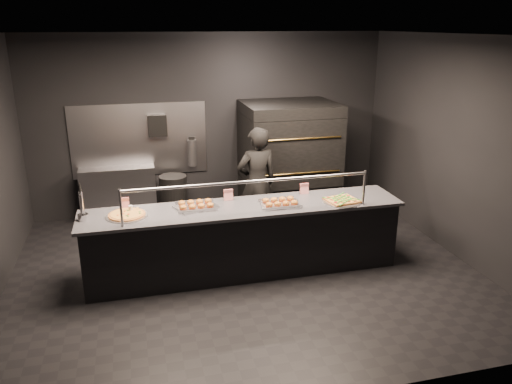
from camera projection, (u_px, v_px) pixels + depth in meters
room at (241, 162)px, 6.19m from camera, size 6.04×6.00×3.00m
service_counter at (244, 239)px, 6.49m from camera, size 4.10×0.78×1.37m
pizza_oven at (289, 159)px, 8.35m from camera, size 1.50×1.23×1.91m
prep_shelf at (119, 194)px, 8.25m from camera, size 1.20×0.35×0.90m
towel_dispenser at (157, 125)px, 8.12m from camera, size 0.30×0.20×0.35m
fire_extinguisher at (192, 152)px, 8.42m from camera, size 0.14×0.14×0.51m
beer_tap at (82, 209)px, 5.86m from camera, size 0.13×0.18×0.49m
round_pizza at (127, 215)px, 6.02m from camera, size 0.51×0.51×0.03m
slider_tray_a at (196, 205)px, 6.29m from camera, size 0.58×0.50×0.08m
slider_tray_b at (280, 203)px, 6.38m from camera, size 0.54×0.43×0.08m
square_pizza at (342, 200)px, 6.49m from camera, size 0.49×0.49×0.05m
condiment_jar at (133, 209)px, 6.13m from camera, size 0.13×0.05×0.09m
tent_cards at (222, 195)px, 6.52m from camera, size 2.50×0.04×0.15m
trash_bin at (174, 198)px, 8.29m from camera, size 0.45×0.45×0.75m
worker at (257, 183)px, 7.49m from camera, size 0.66×0.48×1.70m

